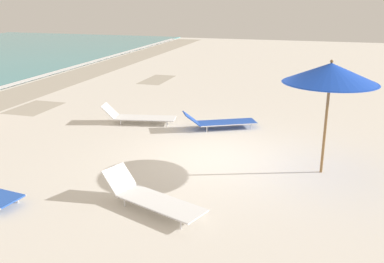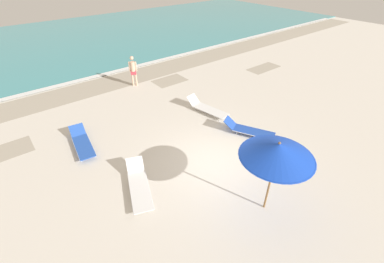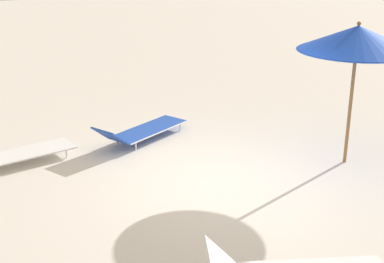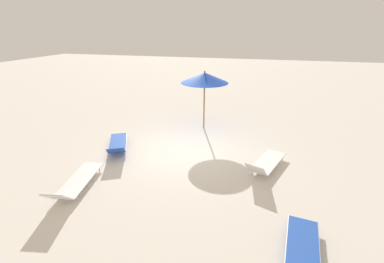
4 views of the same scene
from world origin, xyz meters
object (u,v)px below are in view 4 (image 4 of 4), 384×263
Objects in this scene: sun_lounger_beside_umbrella at (76,182)px; sun_lounger_near_water_right at (303,254)px; sun_lounger_under_umbrella at (266,163)px; sun_lounger_near_water_left at (118,144)px; beach_umbrella at (205,78)px.

sun_lounger_beside_umbrella is 1.05× the size of sun_lounger_near_water_right.
sun_lounger_beside_umbrella is at bearing 46.62° from sun_lounger_under_umbrella.
sun_lounger_near_water_right is (-5.94, 3.54, -0.00)m from sun_lounger_near_water_left.
sun_lounger_beside_umbrella is 1.05× the size of sun_lounger_near_water_left.
sun_lounger_beside_umbrella is at bearing 66.14° from beach_umbrella.
sun_lounger_near_water_left is (0.17, -2.54, -0.00)m from sun_lounger_beside_umbrella.
sun_lounger_near_water_left is at bearing 19.95° from sun_lounger_under_umbrella.
sun_lounger_beside_umbrella is 2.55m from sun_lounger_near_water_left.
sun_lounger_near_water_right is (-3.34, 6.47, -2.02)m from beach_umbrella.
sun_lounger_beside_umbrella is 5.85m from sun_lounger_near_water_right.
beach_umbrella reaches higher than sun_lounger_under_umbrella.
sun_lounger_under_umbrella is (-2.67, 3.02, -2.02)m from beach_umbrella.
beach_umbrella reaches higher than sun_lounger_near_water_right.
sun_lounger_near_water_right is at bearing 122.12° from sun_lounger_near_water_left.
sun_lounger_near_water_left is 6.91m from sun_lounger_near_water_right.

